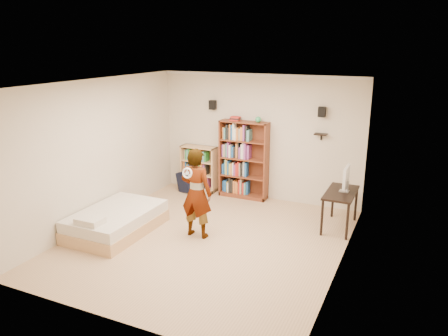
# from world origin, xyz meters

# --- Properties ---
(ground) EXTENTS (4.50, 5.00, 0.01)m
(ground) POSITION_xyz_m (0.00, 0.00, 0.00)
(ground) COLOR tan
(ground) RESTS_ON ground
(room_shell) EXTENTS (4.52, 5.02, 2.71)m
(room_shell) POSITION_xyz_m (0.00, 0.00, 1.76)
(room_shell) COLOR beige
(room_shell) RESTS_ON ground
(crown_molding) EXTENTS (4.50, 5.00, 0.06)m
(crown_molding) POSITION_xyz_m (0.00, 0.00, 2.67)
(crown_molding) COLOR silver
(crown_molding) RESTS_ON room_shell
(speaker_left) EXTENTS (0.14, 0.12, 0.20)m
(speaker_left) POSITION_xyz_m (-1.05, 2.40, 2.00)
(speaker_left) COLOR black
(speaker_left) RESTS_ON room_shell
(speaker_right) EXTENTS (0.14, 0.12, 0.20)m
(speaker_right) POSITION_xyz_m (1.35, 2.40, 2.00)
(speaker_right) COLOR black
(speaker_right) RESTS_ON room_shell
(wall_shelf) EXTENTS (0.25, 0.16, 0.02)m
(wall_shelf) POSITION_xyz_m (1.35, 2.41, 1.55)
(wall_shelf) COLOR black
(wall_shelf) RESTS_ON room_shell
(tall_bookshelf) EXTENTS (1.07, 0.31, 1.70)m
(tall_bookshelf) POSITION_xyz_m (-0.27, 2.34, 0.85)
(tall_bookshelf) COLOR brown
(tall_bookshelf) RESTS_ON ground
(low_bookshelf) EXTENTS (0.83, 0.31, 1.04)m
(low_bookshelf) POSITION_xyz_m (-1.38, 2.34, 0.52)
(low_bookshelf) COLOR tan
(low_bookshelf) RESTS_ON ground
(computer_desk) EXTENTS (0.51, 1.03, 0.70)m
(computer_desk) POSITION_xyz_m (1.97, 1.53, 0.35)
(computer_desk) COLOR black
(computer_desk) RESTS_ON ground
(imac) EXTENTS (0.15, 0.48, 0.47)m
(imac) POSITION_xyz_m (2.02, 1.57, 0.94)
(imac) COLOR silver
(imac) RESTS_ON computer_desk
(daybed) EXTENTS (1.15, 1.77, 0.52)m
(daybed) POSITION_xyz_m (-1.66, -0.35, 0.26)
(daybed) COLOR silver
(daybed) RESTS_ON ground
(person) EXTENTS (0.59, 0.39, 1.60)m
(person) POSITION_xyz_m (-0.25, 0.12, 0.80)
(person) COLOR black
(person) RESTS_ON ground
(wii_wheel) EXTENTS (0.18, 0.07, 0.19)m
(wii_wheel) POSITION_xyz_m (-0.25, -0.18, 1.25)
(wii_wheel) COLOR silver
(wii_wheel) RESTS_ON person
(navy_bag) EXTENTS (0.40, 0.31, 0.48)m
(navy_bag) POSITION_xyz_m (-1.63, 2.10, 0.24)
(navy_bag) COLOR black
(navy_bag) RESTS_ON ground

